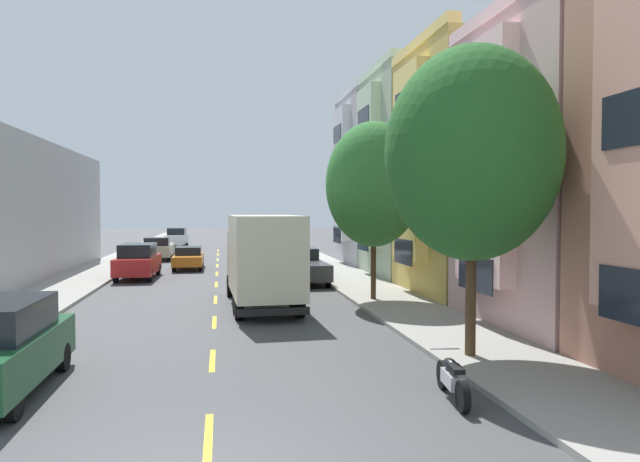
# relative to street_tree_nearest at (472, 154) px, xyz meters

# --- Properties ---
(ground_plane) EXTENTS (160.00, 160.00, 0.00)m
(ground_plane) POSITION_rel_street_tree_nearest_xyz_m (-6.40, 24.11, -5.18)
(ground_plane) COLOR #424244
(sidewalk_left) EXTENTS (3.20, 120.00, 0.14)m
(sidewalk_left) POSITION_rel_street_tree_nearest_xyz_m (-13.50, 22.11, -5.11)
(sidewalk_left) COLOR #99968E
(sidewalk_left) RESTS_ON ground_plane
(sidewalk_right) EXTENTS (3.20, 120.00, 0.14)m
(sidewalk_right) POSITION_rel_street_tree_nearest_xyz_m (0.70, 22.11, -5.11)
(sidewalk_right) COLOR #99968E
(sidewalk_right) RESTS_ON ground_plane
(lane_centerline_dashes) EXTENTS (0.14, 47.20, 0.01)m
(lane_centerline_dashes) POSITION_rel_street_tree_nearest_xyz_m (-6.40, 18.61, -5.18)
(lane_centerline_dashes) COLOR yellow
(lane_centerline_dashes) RESTS_ON ground_plane
(townhouse_third_mustard) EXTENTS (12.54, 7.06, 11.29)m
(townhouse_third_mustard) POSITION_rel_street_tree_nearest_xyz_m (8.16, 10.75, 0.26)
(townhouse_third_mustard) COLOR tan
(townhouse_third_mustard) RESTS_ON ground_plane
(townhouse_fourth_sage) EXTENTS (13.75, 7.06, 11.89)m
(townhouse_fourth_sage) POSITION_rel_street_tree_nearest_xyz_m (8.77, 18.01, 0.56)
(townhouse_fourth_sage) COLOR #99AD8E
(townhouse_fourth_sage) RESTS_ON ground_plane
(townhouse_fifth_dove_grey) EXTENTS (13.17, 7.06, 11.99)m
(townhouse_fifth_dove_grey) POSITION_rel_street_tree_nearest_xyz_m (8.48, 25.28, 0.61)
(townhouse_fifth_dove_grey) COLOR #A8A8AD
(townhouse_fifth_dove_grey) RESTS_ON ground_plane
(street_tree_nearest) EXTENTS (4.34, 4.34, 7.72)m
(street_tree_nearest) POSITION_rel_street_tree_nearest_xyz_m (0.00, 0.00, 0.00)
(street_tree_nearest) COLOR #47331E
(street_tree_nearest) RESTS_ON sidewalk_right
(street_tree_second) EXTENTS (3.93, 3.93, 7.25)m
(street_tree_second) POSITION_rel_street_tree_nearest_xyz_m (-0.00, 9.30, -0.35)
(street_tree_second) COLOR #47331E
(street_tree_second) RESTS_ON sidewalk_right
(delivery_box_truck) EXTENTS (2.66, 7.62, 3.58)m
(delivery_box_truck) POSITION_rel_street_tree_nearest_xyz_m (-4.59, 8.72, -3.19)
(delivery_box_truck) COLOR beige
(delivery_box_truck) RESTS_ON ground_plane
(parked_pickup_champagne) EXTENTS (2.03, 5.31, 1.73)m
(parked_pickup_champagne) POSITION_rel_street_tree_nearest_xyz_m (-10.84, 31.80, -4.36)
(parked_pickup_champagne) COLOR tan
(parked_pickup_champagne) RESTS_ON ground_plane
(parked_suv_white) EXTENTS (2.07, 4.85, 1.93)m
(parked_suv_white) POSITION_rel_street_tree_nearest_xyz_m (-10.62, 47.78, -4.20)
(parked_suv_white) COLOR silver
(parked_suv_white) RESTS_ON ground_plane
(parked_suv_navy) EXTENTS (2.09, 4.85, 1.93)m
(parked_suv_navy) POSITION_rel_street_tree_nearest_xyz_m (-2.07, 45.84, -4.20)
(parked_suv_navy) COLOR navy
(parked_suv_navy) RESTS_ON ground_plane
(parked_hatchback_teal) EXTENTS (1.84, 4.04, 1.50)m
(parked_hatchback_teal) POSITION_rel_street_tree_nearest_xyz_m (-2.14, 31.35, -4.43)
(parked_hatchback_teal) COLOR #195B60
(parked_hatchback_teal) RESTS_ON ground_plane
(parked_pickup_black) EXTENTS (2.16, 5.36, 1.73)m
(parked_pickup_black) POSITION_rel_street_tree_nearest_xyz_m (-2.09, 39.87, -4.36)
(parked_pickup_black) COLOR black
(parked_pickup_black) RESTS_ON ground_plane
(parked_pickup_charcoal) EXTENTS (2.11, 5.34, 1.73)m
(parked_pickup_charcoal) POSITION_rel_street_tree_nearest_xyz_m (-1.93, 16.12, -4.36)
(parked_pickup_charcoal) COLOR #333338
(parked_pickup_charcoal) RESTS_ON ground_plane
(parked_pickup_silver) EXTENTS (2.04, 5.32, 1.73)m
(parked_pickup_silver) POSITION_rel_street_tree_nearest_xyz_m (-2.13, 22.54, -4.36)
(parked_pickup_silver) COLOR #B2B5BA
(parked_pickup_silver) RESTS_ON ground_plane
(parked_suv_red) EXTENTS (2.06, 4.84, 1.93)m
(parked_suv_red) POSITION_rel_street_tree_nearest_xyz_m (-10.66, 19.35, -4.20)
(parked_suv_red) COLOR #AD1E1E
(parked_suv_red) RESTS_ON ground_plane
(moving_orange_sedan) EXTENTS (1.80, 4.50, 1.43)m
(moving_orange_sedan) POSITION_rel_street_tree_nearest_xyz_m (-8.20, 24.17, -4.43)
(moving_orange_sedan) COLOR orange
(moving_orange_sedan) RESTS_ON ground_plane
(parked_motorcycle) EXTENTS (0.62, 2.05, 0.90)m
(parked_motorcycle) POSITION_rel_street_tree_nearest_xyz_m (-1.65, -2.79, -4.77)
(parked_motorcycle) COLOR black
(parked_motorcycle) RESTS_ON ground_plane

